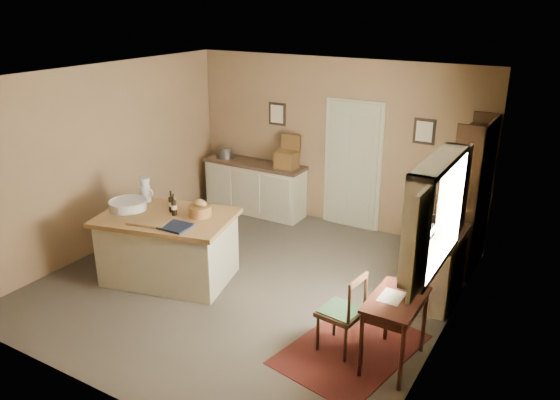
# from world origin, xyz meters

# --- Properties ---
(ground) EXTENTS (5.00, 5.00, 0.00)m
(ground) POSITION_xyz_m (0.00, 0.00, 0.00)
(ground) COLOR brown
(ground) RESTS_ON ground
(wall_back) EXTENTS (5.00, 0.10, 2.70)m
(wall_back) POSITION_xyz_m (0.00, 2.50, 1.35)
(wall_back) COLOR olive
(wall_back) RESTS_ON ground
(wall_front) EXTENTS (5.00, 0.10, 2.70)m
(wall_front) POSITION_xyz_m (0.00, -2.50, 1.35)
(wall_front) COLOR olive
(wall_front) RESTS_ON ground
(wall_left) EXTENTS (0.10, 5.00, 2.70)m
(wall_left) POSITION_xyz_m (-2.50, 0.00, 1.35)
(wall_left) COLOR olive
(wall_left) RESTS_ON ground
(wall_right) EXTENTS (0.10, 5.00, 2.70)m
(wall_right) POSITION_xyz_m (2.50, 0.00, 1.35)
(wall_right) COLOR olive
(wall_right) RESTS_ON ground
(ceiling) EXTENTS (5.00, 5.00, 0.00)m
(ceiling) POSITION_xyz_m (0.00, 0.00, 2.70)
(ceiling) COLOR silver
(ceiling) RESTS_ON wall_back
(door) EXTENTS (0.97, 0.06, 2.11)m
(door) POSITION_xyz_m (0.35, 2.47, 1.05)
(door) COLOR #ABAA8F
(door) RESTS_ON ground
(framed_prints) EXTENTS (2.82, 0.02, 0.38)m
(framed_prints) POSITION_xyz_m (0.20, 2.48, 1.72)
(framed_prints) COLOR black
(framed_prints) RESTS_ON ground
(window) EXTENTS (0.25, 1.99, 1.12)m
(window) POSITION_xyz_m (2.42, -0.20, 1.55)
(window) COLOR beige
(window) RESTS_ON ground
(work_island) EXTENTS (1.92, 1.49, 1.20)m
(work_island) POSITION_xyz_m (-1.00, -0.42, 0.48)
(work_island) COLOR beige
(work_island) RESTS_ON ground
(sideboard) EXTENTS (1.82, 0.52, 1.18)m
(sideboard) POSITION_xyz_m (-1.32, 2.20, 0.48)
(sideboard) COLOR beige
(sideboard) RESTS_ON ground
(rug) EXTENTS (1.38, 1.78, 0.01)m
(rug) POSITION_xyz_m (1.75, -0.67, 0.00)
(rug) COLOR #42160E
(rug) RESTS_ON ground
(writing_desk) EXTENTS (0.49, 0.80, 0.82)m
(writing_desk) POSITION_xyz_m (2.20, -0.67, 0.66)
(writing_desk) COLOR black
(writing_desk) RESTS_ON ground
(desk_chair) EXTENTS (0.46, 0.46, 0.90)m
(desk_chair) POSITION_xyz_m (1.63, -0.71, 0.45)
(desk_chair) COLOR #332012
(desk_chair) RESTS_ON ground
(right_cabinet) EXTENTS (0.55, 0.98, 0.99)m
(right_cabinet) POSITION_xyz_m (2.20, 0.85, 0.46)
(right_cabinet) COLOR beige
(right_cabinet) RESTS_ON ground
(shelving_unit) EXTENTS (0.36, 0.95, 2.10)m
(shelving_unit) POSITION_xyz_m (2.35, 1.93, 1.05)
(shelving_unit) COLOR #332012
(shelving_unit) RESTS_ON ground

